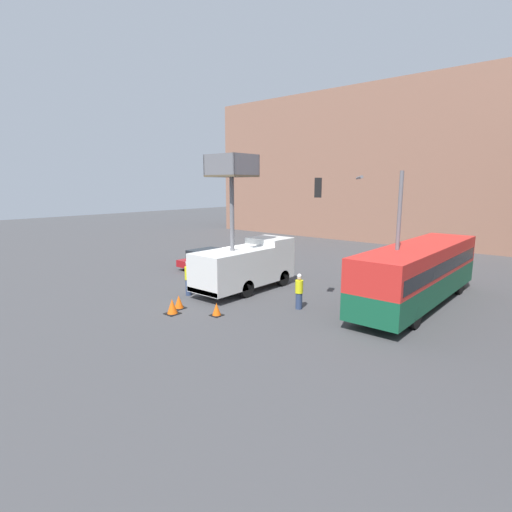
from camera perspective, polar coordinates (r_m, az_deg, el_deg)
ground_plane at (r=24.27m, az=-3.11°, el=-4.06°), size 120.00×120.00×0.00m
building_backdrop_far at (r=46.63m, az=20.47°, el=11.99°), size 44.00×10.00×15.86m
utility_truck at (r=22.57m, az=-1.50°, el=-0.83°), size 2.31×6.51×7.50m
city_bus at (r=21.42m, az=22.25°, el=-1.87°), size 2.48×11.37×3.03m
traffic_light_pole at (r=19.01m, az=15.97°, el=5.19°), size 3.49×3.25×6.57m
road_worker_near_truck at (r=21.97m, az=-9.65°, el=-3.08°), size 0.38×0.38×1.94m
road_worker_directing at (r=19.46m, az=6.17°, el=-5.07°), size 0.38×0.38×1.75m
traffic_cone_near_truck at (r=18.64m, az=-5.66°, el=-7.64°), size 0.53×0.53×0.60m
traffic_cone_mid_road at (r=19.94m, az=-10.97°, el=-6.51°), size 0.57×0.57×0.65m
traffic_cone_far_side at (r=19.17m, az=-11.88°, el=-7.12°), size 0.63×0.63×0.72m
parked_car_curbside at (r=29.13m, az=-6.96°, el=-0.30°), size 1.82×4.40×1.36m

